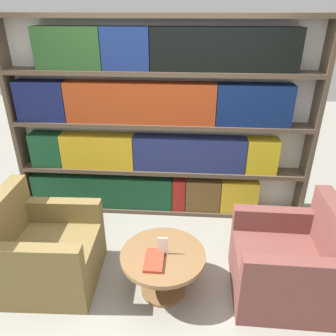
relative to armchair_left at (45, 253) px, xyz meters
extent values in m
plane|color=gray|center=(0.95, -0.14, -0.32)|extent=(14.00, 14.00, 0.00)
cube|color=silver|center=(0.95, 1.41, 0.83)|extent=(3.43, 0.05, 2.30)
cube|color=brown|center=(-0.73, 1.28, 0.83)|extent=(0.05, 0.30, 2.30)
cube|color=brown|center=(2.64, 1.28, 0.83)|extent=(0.05, 0.30, 2.30)
cube|color=brown|center=(0.95, 1.28, -0.29)|extent=(3.33, 0.30, 0.05)
cube|color=brown|center=(0.95, 1.28, 0.26)|extent=(3.33, 0.30, 0.05)
cube|color=brown|center=(0.95, 1.28, 0.83)|extent=(3.33, 0.30, 0.05)
cube|color=brown|center=(0.95, 1.28, 1.41)|extent=(3.33, 0.30, 0.05)
cube|color=brown|center=(0.95, 1.28, 1.96)|extent=(3.33, 0.30, 0.05)
cube|color=#174829|center=(0.21, 1.26, -0.06)|extent=(1.77, 0.20, 0.42)
cube|color=maroon|center=(1.18, 1.26, -0.06)|extent=(0.16, 0.20, 0.42)
cube|color=brown|center=(1.47, 1.26, -0.06)|extent=(0.42, 0.20, 0.42)
cube|color=gold|center=(1.92, 1.26, -0.06)|extent=(0.45, 0.20, 0.42)
cube|color=#18512D|center=(-0.42, 1.26, 0.49)|extent=(0.37, 0.20, 0.41)
cube|color=gold|center=(0.20, 1.26, 0.49)|extent=(0.86, 0.20, 0.41)
cube|color=navy|center=(1.29, 1.26, 0.49)|extent=(1.30, 0.20, 0.41)
cube|color=gold|center=(2.13, 1.26, 0.49)|extent=(0.36, 0.20, 0.41)
cube|color=navy|center=(-0.38, 1.26, 1.08)|extent=(0.56, 0.20, 0.45)
cube|color=#B03F1A|center=(0.73, 1.26, 1.08)|extent=(1.65, 0.20, 0.45)
cube|color=navy|center=(1.97, 1.26, 1.08)|extent=(0.80, 0.20, 0.45)
cube|color=#275025|center=(0.00, 1.26, 1.65)|extent=(0.70, 0.20, 0.43)
cube|color=navy|center=(0.61, 1.26, 1.65)|extent=(0.49, 0.20, 0.43)
cube|color=black|center=(1.61, 1.26, 1.65)|extent=(1.50, 0.20, 0.43)
cube|color=olive|center=(0.04, 0.00, -0.09)|extent=(0.87, 0.83, 0.45)
cube|color=olive|center=(-0.31, -0.01, 0.36)|extent=(0.17, 0.81, 0.47)
cube|color=olive|center=(0.12, -0.34, 0.24)|extent=(0.71, 0.15, 0.22)
cube|color=olive|center=(0.10, 0.34, 0.24)|extent=(0.71, 0.15, 0.22)
cube|color=brown|center=(2.15, 0.00, -0.09)|extent=(0.86, 0.81, 0.45)
cube|color=brown|center=(2.50, 0.00, 0.36)|extent=(0.15, 0.80, 0.47)
cube|color=brown|center=(2.08, 0.34, 0.24)|extent=(0.71, 0.13, 0.22)
cube|color=brown|center=(2.07, -0.34, 0.24)|extent=(0.71, 0.13, 0.22)
cylinder|color=brown|center=(1.09, -0.06, -0.12)|extent=(0.13, 0.13, 0.39)
cylinder|color=brown|center=(1.09, -0.06, -0.30)|extent=(0.41, 0.41, 0.03)
cylinder|color=brown|center=(1.09, -0.06, 0.09)|extent=(0.75, 0.75, 0.04)
cube|color=black|center=(1.09, -0.06, 0.12)|extent=(0.05, 0.06, 0.01)
cube|color=silver|center=(1.09, -0.06, 0.20)|extent=(0.09, 0.01, 0.17)
cube|color=#B73823|center=(1.03, -0.16, 0.13)|extent=(0.16, 0.28, 0.03)
camera|label=1|loc=(1.30, -2.26, 2.05)|focal=35.00mm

